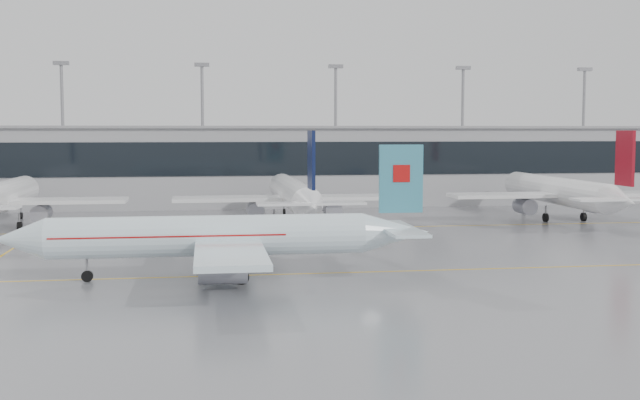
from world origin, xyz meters
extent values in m
plane|color=gray|center=(0.00, 0.00, 0.00)|extent=(320.00, 320.00, 0.00)
cube|color=#E1A40E|center=(0.00, 0.00, 0.01)|extent=(120.00, 0.25, 0.01)
cube|color=#E1A40E|center=(0.00, 30.00, 0.01)|extent=(120.00, 0.25, 0.01)
cube|color=#E1A40E|center=(-30.00, 15.00, 0.01)|extent=(0.25, 60.00, 0.01)
cube|color=#9A9A9D|center=(0.00, 62.00, 6.00)|extent=(180.00, 15.00, 12.00)
cube|color=black|center=(0.00, 54.45, 7.50)|extent=(180.00, 0.20, 5.00)
cube|color=gray|center=(0.00, 62.00, 12.20)|extent=(182.00, 16.00, 0.40)
cylinder|color=gray|center=(-33.00, 68.00, 11.00)|extent=(0.50, 0.50, 22.00)
cube|color=gray|center=(-33.00, 68.00, 22.30)|extent=(2.40, 1.00, 0.60)
cylinder|color=gray|center=(-11.00, 68.00, 11.00)|extent=(0.50, 0.50, 22.00)
cube|color=gray|center=(-11.00, 68.00, 22.30)|extent=(2.40, 1.00, 0.60)
cylinder|color=gray|center=(11.00, 68.00, 11.00)|extent=(0.50, 0.50, 22.00)
cube|color=gray|center=(11.00, 68.00, 22.30)|extent=(2.40, 1.00, 0.60)
cylinder|color=gray|center=(33.00, 68.00, 11.00)|extent=(0.50, 0.50, 22.00)
cube|color=gray|center=(33.00, 68.00, 22.30)|extent=(2.40, 1.00, 0.60)
cylinder|color=gray|center=(55.00, 68.00, 11.00)|extent=(0.50, 0.50, 22.00)
cube|color=gray|center=(55.00, 68.00, 22.30)|extent=(2.40, 1.00, 0.60)
cylinder|color=white|center=(-10.87, -1.10, 3.43)|extent=(24.73, 3.39, 3.24)
cone|color=white|center=(-25.23, -1.02, 3.43)|extent=(4.02, 3.26, 3.24)
cone|color=white|center=(4.28, -1.19, 3.43)|extent=(5.62, 3.27, 3.24)
cube|color=white|center=(-9.37, -1.11, 3.03)|extent=(5.16, 26.80, 0.45)
cube|color=white|center=(4.48, -1.19, 3.73)|extent=(2.86, 10.31, 0.25)
cube|color=teal|center=(4.68, -1.19, 7.82)|extent=(3.60, 0.37, 5.53)
cylinder|color=#9394A0|center=(-9.90, -5.91, 1.53)|extent=(3.61, 2.12, 2.10)
cylinder|color=#9394A0|center=(-9.85, 3.69, 1.53)|extent=(3.61, 2.12, 2.10)
cylinder|color=gray|center=(-20.23, -1.05, 1.13)|extent=(0.20, 0.20, 1.36)
cylinder|color=black|center=(-20.23, -1.05, 0.45)|extent=(0.90, 0.31, 0.90)
cylinder|color=gray|center=(-8.39, -3.72, 1.23)|extent=(0.24, 0.24, 1.36)
cylinder|color=black|center=(-8.39, -3.72, 0.55)|extent=(1.10, 0.46, 1.10)
cylinder|color=gray|center=(-8.36, 1.48, 1.23)|extent=(0.24, 0.24, 1.36)
cylinder|color=black|center=(-8.36, 1.48, 0.55)|extent=(1.10, 0.46, 1.10)
cube|color=#B70F0F|center=(4.68, -1.19, 8.25)|extent=(1.40, 0.46, 1.40)
cube|color=#B70F0F|center=(-13.87, -1.08, 3.63)|extent=(18.02, 3.38, 0.12)
cylinder|color=white|center=(-35.00, 35.00, 3.80)|extent=(3.59, 27.36, 3.59)
cone|color=white|center=(-35.00, 50.68, 3.80)|extent=(3.59, 4.00, 3.59)
cylinder|color=#9394A0|center=(-30.20, 34.00, 1.90)|extent=(2.10, 3.60, 2.10)
cylinder|color=gray|center=(-35.00, 45.68, 1.23)|extent=(0.20, 0.20, 1.56)
cylinder|color=black|center=(-35.00, 45.68, 0.45)|extent=(0.30, 0.90, 0.90)
cylinder|color=gray|center=(-32.40, 32.50, 1.33)|extent=(0.24, 0.24, 1.56)
cylinder|color=black|center=(-32.40, 32.50, 0.55)|extent=(0.45, 1.10, 1.10)
cylinder|color=white|center=(0.00, 35.00, 3.80)|extent=(3.59, 27.36, 3.59)
cone|color=white|center=(0.00, 50.68, 3.80)|extent=(3.59, 4.00, 3.59)
cone|color=white|center=(0.00, 18.52, 3.80)|extent=(3.59, 5.60, 3.59)
cube|color=white|center=(0.00, 33.50, 3.40)|extent=(29.64, 5.00, 0.45)
cube|color=white|center=(0.00, 18.32, 4.10)|extent=(11.40, 2.80, 0.25)
cube|color=#0D153A|center=(0.00, 18.12, 8.66)|extent=(0.35, 3.60, 6.12)
cylinder|color=#9394A0|center=(-4.80, 34.00, 1.90)|extent=(2.10, 3.60, 2.10)
cylinder|color=#9394A0|center=(4.80, 34.00, 1.90)|extent=(2.10, 3.60, 2.10)
cylinder|color=gray|center=(0.00, 45.68, 1.23)|extent=(0.20, 0.20, 1.56)
cylinder|color=black|center=(0.00, 45.68, 0.45)|extent=(0.30, 0.90, 0.90)
cylinder|color=gray|center=(-2.60, 32.50, 1.33)|extent=(0.24, 0.24, 1.56)
cylinder|color=black|center=(-2.60, 32.50, 0.55)|extent=(0.45, 1.10, 1.10)
cylinder|color=gray|center=(2.60, 32.50, 1.33)|extent=(0.24, 0.24, 1.56)
cylinder|color=black|center=(2.60, 32.50, 0.55)|extent=(0.45, 1.10, 1.10)
cylinder|color=white|center=(35.00, 35.00, 3.80)|extent=(3.59, 27.36, 3.59)
cone|color=white|center=(35.00, 50.68, 3.80)|extent=(3.59, 4.00, 3.59)
cone|color=white|center=(35.00, 18.52, 3.80)|extent=(3.59, 5.60, 3.59)
cube|color=white|center=(35.00, 33.50, 3.40)|extent=(29.64, 5.00, 0.45)
cube|color=white|center=(35.00, 18.32, 4.10)|extent=(11.40, 2.80, 0.25)
cube|color=maroon|center=(35.00, 18.12, 8.66)|extent=(0.35, 3.60, 6.12)
cylinder|color=#9394A0|center=(30.20, 34.00, 1.90)|extent=(2.10, 3.60, 2.10)
cylinder|color=#9394A0|center=(39.80, 34.00, 1.90)|extent=(2.10, 3.60, 2.10)
cylinder|color=gray|center=(35.00, 45.68, 1.23)|extent=(0.20, 0.20, 1.56)
cylinder|color=black|center=(35.00, 45.68, 0.45)|extent=(0.30, 0.90, 0.90)
cylinder|color=gray|center=(32.40, 32.50, 1.33)|extent=(0.24, 0.24, 1.56)
cylinder|color=black|center=(32.40, 32.50, 0.55)|extent=(0.45, 1.10, 1.10)
cylinder|color=gray|center=(37.60, 32.50, 1.33)|extent=(0.24, 0.24, 1.56)
cylinder|color=black|center=(37.60, 32.50, 0.55)|extent=(0.45, 1.10, 1.10)
camera|label=1|loc=(-11.41, -64.43, 11.76)|focal=45.00mm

